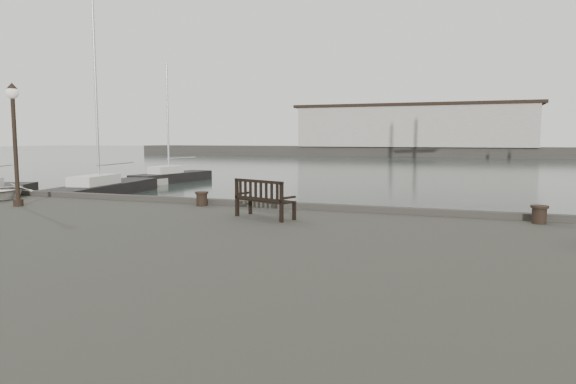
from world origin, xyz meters
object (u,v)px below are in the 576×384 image
(dinghy, at_px, (2,191))
(yacht_c, at_px, (104,192))
(bollard_right, at_px, (539,215))
(bollard_left, at_px, (202,199))
(bench, at_px, (264,206))
(lamp_post, at_px, (14,127))
(yacht_d, at_px, (172,179))

(dinghy, height_order, yacht_c, yacht_c)
(bollard_right, relative_size, yacht_c, 0.03)
(bollard_left, relative_size, bollard_right, 0.98)
(bench, relative_size, lamp_post, 0.48)
(lamp_post, bearing_deg, bollard_right, 7.49)
(bench, distance_m, dinghy, 10.59)
(bench, bearing_deg, dinghy, -163.98)
(bollard_left, bearing_deg, bench, -29.94)
(lamp_post, distance_m, dinghy, 3.41)
(bollard_right, relative_size, lamp_post, 0.12)
(bench, distance_m, yacht_c, 22.41)
(lamp_post, bearing_deg, bollard_left, 20.72)
(bench, distance_m, yacht_d, 31.13)
(dinghy, relative_size, yacht_c, 0.20)
(bench, distance_m, bollard_right, 7.06)
(lamp_post, height_order, yacht_c, yacht_c)
(bollard_right, height_order, lamp_post, lamp_post)
(bollard_right, distance_m, yacht_d, 34.64)
(bench, relative_size, yacht_d, 0.18)
(bollard_right, bearing_deg, lamp_post, -172.51)
(bench, bearing_deg, bollard_left, 171.00)
(yacht_c, bearing_deg, lamp_post, -66.57)
(dinghy, xyz_separation_m, yacht_c, (-6.69, 13.32, -1.59))
(lamp_post, xyz_separation_m, yacht_c, (-8.93, 14.64, -3.80))
(yacht_d, bearing_deg, bench, -44.72)
(bollard_right, bearing_deg, dinghy, -177.80)
(bollard_right, xyz_separation_m, lamp_post, (-15.20, -2.00, 2.26))
(bench, xyz_separation_m, lamp_post, (-8.32, -0.42, 2.16))
(bollard_right, relative_size, yacht_d, 0.04)
(bench, bearing_deg, yacht_d, 148.31)
(yacht_c, bearing_deg, yacht_d, 90.85)
(lamp_post, distance_m, yacht_c, 17.57)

